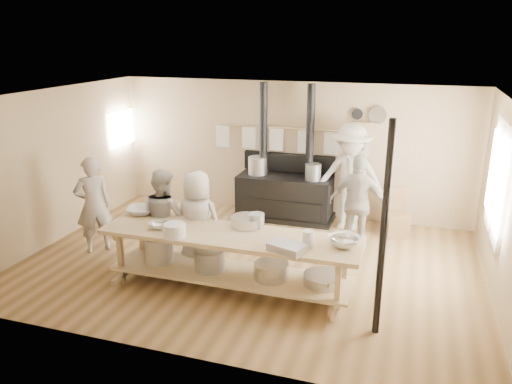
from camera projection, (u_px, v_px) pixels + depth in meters
ground at (250, 263)px, 7.88m from camera, size 7.00×7.00×0.00m
room_shell at (250, 163)px, 7.38m from camera, size 7.00×7.00×7.00m
window_right at (499, 180)px, 6.95m from camera, size 0.09×1.50×1.65m
left_opening at (121, 128)px, 10.21m from camera, size 0.00×0.90×0.90m
stove at (285, 192)px, 9.64m from camera, size 1.90×0.75×2.60m
towel_rail at (290, 137)px, 9.58m from camera, size 3.00×0.04×0.47m
back_wall_shelf at (369, 117)px, 9.05m from camera, size 0.63×0.14×0.32m
prep_table at (229, 255)px, 6.90m from camera, size 3.60×0.90×0.85m
support_post at (383, 232)px, 5.66m from camera, size 0.08×0.08×2.60m
cook_far_left at (93, 205)px, 8.09m from camera, size 0.68×0.68×1.60m
cook_left at (164, 218)px, 7.61m from camera, size 0.92×0.83×1.54m
cook_center at (198, 222)px, 7.45m from camera, size 0.76×0.49×1.55m
cook_right at (358, 203)px, 8.12m from camera, size 0.99×0.50×1.63m
cook_by_window at (350, 177)px, 8.98m from camera, size 1.35×0.88×1.96m
chair at (396, 222)px, 8.91m from camera, size 0.50×0.50×0.83m
bowl_white_a at (141, 210)px, 7.54m from camera, size 0.53×0.53×0.10m
bowl_steel_a at (159, 226)px, 6.97m from camera, size 0.36×0.36×0.08m
bowl_white_b at (345, 240)px, 6.47m from camera, size 0.56×0.56×0.10m
bowl_steel_b at (344, 243)px, 6.36m from camera, size 0.51×0.51×0.11m
roasting_pan at (287, 247)px, 6.24m from camera, size 0.52×0.42×0.10m
mixing_bowl_large at (246, 221)px, 7.04m from camera, size 0.50×0.50×0.14m
bucket_galv at (256, 221)px, 6.99m from camera, size 0.29×0.29×0.20m
deep_bowl_enamel at (175, 230)px, 6.67m from camera, size 0.35×0.35×0.18m
pitcher at (308, 239)px, 6.33m from camera, size 0.17×0.17×0.23m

